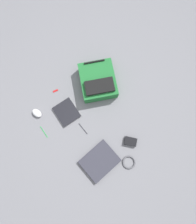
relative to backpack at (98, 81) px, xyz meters
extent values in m
plane|color=slate|center=(-0.27, -0.21, -0.07)|extent=(3.74, 3.74, 0.00)
cube|color=#1E662D|center=(0.00, 0.00, -0.01)|extent=(0.50, 0.51, 0.13)
cube|color=black|center=(-0.05, -0.06, 0.08)|extent=(0.31, 0.28, 0.03)
cylinder|color=black|center=(0.11, 0.14, 0.07)|extent=(0.17, 0.14, 0.02)
cube|color=#24242C|center=(-0.58, -0.53, -0.06)|extent=(0.36, 0.31, 0.02)
cube|color=#2D2D38|center=(-0.58, -0.53, -0.04)|extent=(0.35, 0.30, 0.01)
cube|color=silver|center=(-0.44, 0.04, -0.06)|extent=(0.25, 0.27, 0.02)
cube|color=black|center=(-0.44, 0.04, -0.05)|extent=(0.26, 0.28, 0.00)
ellipsoid|color=silver|center=(-0.64, 0.25, -0.05)|extent=(0.07, 0.11, 0.04)
torus|color=#4C4C51|center=(-0.40, -0.74, -0.06)|extent=(0.13, 0.13, 0.02)
cube|color=black|center=(-0.24, -0.63, -0.05)|extent=(0.12, 0.14, 0.03)
cylinder|color=black|center=(-0.45, -0.20, -0.07)|extent=(0.03, 0.13, 0.01)
cylinder|color=#198C33|center=(-0.73, 0.07, -0.07)|extent=(0.04, 0.13, 0.01)
cube|color=#B21919|center=(-0.35, 0.28, -0.07)|extent=(0.06, 0.04, 0.01)
camera|label=1|loc=(-0.51, -0.45, 1.83)|focal=30.90mm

